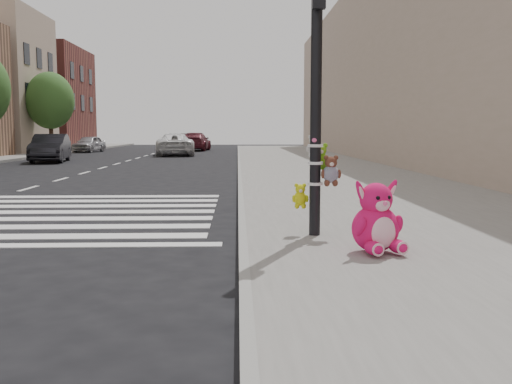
{
  "coord_description": "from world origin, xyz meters",
  "views": [
    {
      "loc": [
        1.48,
        -6.38,
        1.66
      ],
      "look_at": [
        1.75,
        2.0,
        0.75
      ],
      "focal_mm": 40.0,
      "sensor_mm": 36.0,
      "label": 1
    }
  ],
  "objects_px": {
    "pink_bunny": "(377,222)",
    "car_dark_far": "(50,148)",
    "red_teddy": "(360,221)",
    "car_white_near": "(175,144)",
    "signal_pole": "(317,124)"
  },
  "relations": [
    {
      "from": "signal_pole",
      "to": "pink_bunny",
      "type": "bearing_deg",
      "value": -64.99
    },
    {
      "from": "pink_bunny",
      "to": "car_dark_far",
      "type": "distance_m",
      "value": 25.84
    },
    {
      "from": "signal_pole",
      "to": "red_teddy",
      "type": "height_order",
      "value": "signal_pole"
    },
    {
      "from": "car_dark_far",
      "to": "car_white_near",
      "type": "relative_size",
      "value": 0.86
    },
    {
      "from": "car_white_near",
      "to": "signal_pole",
      "type": "bearing_deg",
      "value": 92.99
    },
    {
      "from": "car_dark_far",
      "to": "red_teddy",
      "type": "bearing_deg",
      "value": -70.3
    },
    {
      "from": "car_dark_far",
      "to": "car_white_near",
      "type": "xyz_separation_m",
      "value": [
        5.6,
        7.86,
        -0.01
      ]
    },
    {
      "from": "red_teddy",
      "to": "signal_pole",
      "type": "bearing_deg",
      "value": -128.13
    },
    {
      "from": "red_teddy",
      "to": "car_dark_far",
      "type": "xyz_separation_m",
      "value": [
        -11.69,
        21.32,
        0.49
      ]
    },
    {
      "from": "signal_pole",
      "to": "red_teddy",
      "type": "relative_size",
      "value": 19.81
    },
    {
      "from": "signal_pole",
      "to": "pink_bunny",
      "type": "distance_m",
      "value": 1.85
    },
    {
      "from": "pink_bunny",
      "to": "red_teddy",
      "type": "height_order",
      "value": "pink_bunny"
    },
    {
      "from": "signal_pole",
      "to": "red_teddy",
      "type": "bearing_deg",
      "value": 36.94
    },
    {
      "from": "red_teddy",
      "to": "car_white_near",
      "type": "relative_size",
      "value": 0.04
    },
    {
      "from": "pink_bunny",
      "to": "red_teddy",
      "type": "bearing_deg",
      "value": 67.93
    }
  ]
}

